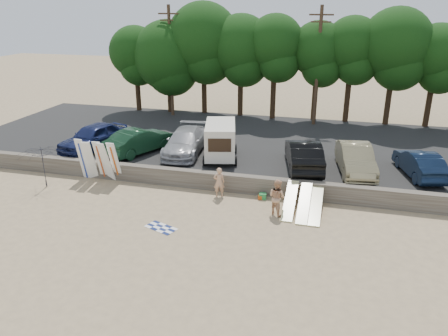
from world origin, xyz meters
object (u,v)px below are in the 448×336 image
(box_trailer, at_px, (220,139))
(cooler, at_px, (263,196))
(car_1, at_px, (140,141))
(car_4, at_px, (355,159))
(beach_umbrella, at_px, (43,167))
(car_5, at_px, (420,163))
(car_3, at_px, (304,155))
(beachgoer_a, at_px, (219,182))
(car_0, at_px, (94,137))
(beachgoer_b, at_px, (277,197))
(car_2, at_px, (185,142))

(box_trailer, distance_m, cooler, 5.30)
(box_trailer, relative_size, car_1, 0.80)
(car_4, height_order, beach_umbrella, beach_umbrella)
(car_5, distance_m, beach_umbrella, 21.13)
(car_3, xyz_separation_m, beachgoer_a, (-4.13, -3.61, -0.72))
(box_trailer, relative_size, beachgoer_a, 2.34)
(box_trailer, bearing_deg, car_1, 167.14)
(car_0, bearing_deg, car_3, 16.54)
(car_1, distance_m, car_5, 16.90)
(beach_umbrella, bearing_deg, car_0, 85.49)
(box_trailer, bearing_deg, beachgoer_b, -64.43)
(car_0, bearing_deg, beach_umbrella, -77.86)
(car_0, relative_size, cooler, 13.35)
(car_1, xyz_separation_m, beachgoer_b, (9.68, -5.21, -0.57))
(car_1, height_order, car_2, car_1)
(cooler, bearing_deg, car_3, 56.07)
(car_1, xyz_separation_m, cooler, (8.72, -3.63, -1.33))
(car_3, bearing_deg, beachgoer_a, 29.61)
(cooler, relative_size, beach_umbrella, 0.14)
(car_5, bearing_deg, cooler, 10.90)
(car_3, distance_m, beachgoer_b, 5.03)
(box_trailer, height_order, car_1, box_trailer)
(beachgoer_b, bearing_deg, car_0, 13.81)
(beach_umbrella, bearing_deg, car_4, 16.05)
(car_3, relative_size, beachgoer_b, 2.80)
(car_2, bearing_deg, car_5, -6.94)
(car_2, xyz_separation_m, beach_umbrella, (-6.47, -5.64, -0.27))
(box_trailer, xyz_separation_m, beachgoer_b, (4.30, -5.28, -1.05))
(beachgoer_a, bearing_deg, car_2, -70.06)
(car_1, bearing_deg, beachgoer_a, 172.57)
(box_trailer, distance_m, beachgoer_a, 4.24)
(car_2, distance_m, beachgoer_a, 5.67)
(cooler, bearing_deg, car_4, 30.25)
(beachgoer_b, xyz_separation_m, beach_umbrella, (-13.24, 0.12, 0.28))
(box_trailer, xyz_separation_m, car_5, (11.52, 0.12, -0.55))
(car_5, height_order, beachgoer_b, car_5)
(beachgoer_a, bearing_deg, car_0, -38.83)
(car_3, xyz_separation_m, beachgoer_b, (-0.82, -4.92, -0.63))
(beachgoer_b, bearing_deg, car_3, -64.62)
(car_0, distance_m, beach_umbrella, 4.86)
(car_5, bearing_deg, beachgoer_a, 7.06)
(car_5, bearing_deg, car_0, -12.86)
(car_1, relative_size, beach_umbrella, 1.81)
(car_2, xyz_separation_m, beachgoer_b, (6.77, -5.76, -0.55))
(car_2, height_order, beach_umbrella, beach_umbrella)
(car_0, bearing_deg, cooler, 0.82)
(car_0, xyz_separation_m, beachgoer_b, (12.86, -4.95, -0.64))
(car_0, relative_size, car_4, 1.03)
(car_4, distance_m, cooler, 5.98)
(beach_umbrella, bearing_deg, car_2, 41.11)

